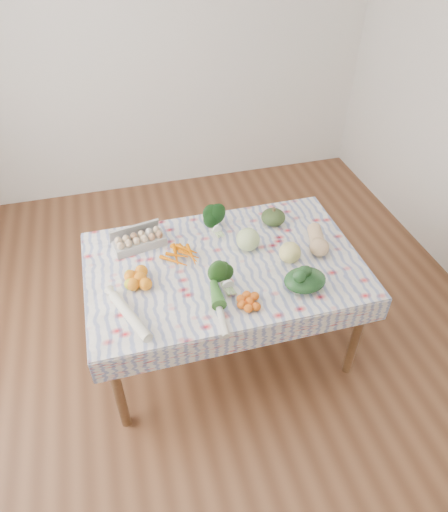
{
  "coord_description": "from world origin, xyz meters",
  "views": [
    {
      "loc": [
        -0.54,
        -1.99,
        2.61
      ],
      "look_at": [
        0.0,
        0.0,
        0.82
      ],
      "focal_mm": 32.0,
      "sensor_mm": 36.0,
      "label": 1
    }
  ],
  "objects_px": {
    "kabocha_squash": "(273,217)",
    "grapefruit": "(290,253)",
    "dining_table": "(224,273)",
    "egg_carton": "(140,242)",
    "cabbage": "(248,239)",
    "butternut_squash": "(318,239)"
  },
  "relations": [
    {
      "from": "kabocha_squash",
      "to": "grapefruit",
      "type": "height_order",
      "value": "grapefruit"
    },
    {
      "from": "dining_table",
      "to": "egg_carton",
      "type": "relative_size",
      "value": 4.93
    },
    {
      "from": "egg_carton",
      "to": "grapefruit",
      "type": "xyz_separation_m",
      "value": [
        0.86,
        -0.37,
        0.02
      ]
    },
    {
      "from": "cabbage",
      "to": "kabocha_squash",
      "type": "bearing_deg",
      "value": 40.52
    },
    {
      "from": "kabocha_squash",
      "to": "dining_table",
      "type": "bearing_deg",
      "value": -144.47
    },
    {
      "from": "kabocha_squash",
      "to": "grapefruit",
      "type": "distance_m",
      "value": 0.39
    },
    {
      "from": "egg_carton",
      "to": "grapefruit",
      "type": "bearing_deg",
      "value": -34.33
    },
    {
      "from": "egg_carton",
      "to": "dining_table",
      "type": "bearing_deg",
      "value": -42.38
    },
    {
      "from": "cabbage",
      "to": "butternut_squash",
      "type": "height_order",
      "value": "cabbage"
    },
    {
      "from": "kabocha_squash",
      "to": "grapefruit",
      "type": "bearing_deg",
      "value": -94.98
    },
    {
      "from": "egg_carton",
      "to": "grapefruit",
      "type": "distance_m",
      "value": 0.94
    },
    {
      "from": "butternut_squash",
      "to": "cabbage",
      "type": "bearing_deg",
      "value": -178.02
    },
    {
      "from": "kabocha_squash",
      "to": "grapefruit",
      "type": "relative_size",
      "value": 1.22
    },
    {
      "from": "kabocha_squash",
      "to": "cabbage",
      "type": "bearing_deg",
      "value": -139.48
    },
    {
      "from": "dining_table",
      "to": "kabocha_squash",
      "type": "distance_m",
      "value": 0.54
    },
    {
      "from": "dining_table",
      "to": "egg_carton",
      "type": "height_order",
      "value": "egg_carton"
    },
    {
      "from": "cabbage",
      "to": "egg_carton",
      "type": "bearing_deg",
      "value": 163.6
    },
    {
      "from": "kabocha_squash",
      "to": "cabbage",
      "type": "height_order",
      "value": "cabbage"
    },
    {
      "from": "butternut_squash",
      "to": "grapefruit",
      "type": "xyz_separation_m",
      "value": [
        -0.22,
        -0.08,
        0.01
      ]
    },
    {
      "from": "egg_carton",
      "to": "grapefruit",
      "type": "height_order",
      "value": "grapefruit"
    },
    {
      "from": "dining_table",
      "to": "grapefruit",
      "type": "xyz_separation_m",
      "value": [
        0.39,
        -0.08,
        0.15
      ]
    },
    {
      "from": "egg_carton",
      "to": "kabocha_squash",
      "type": "xyz_separation_m",
      "value": [
        0.89,
        0.02,
        0.01
      ]
    }
  ]
}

